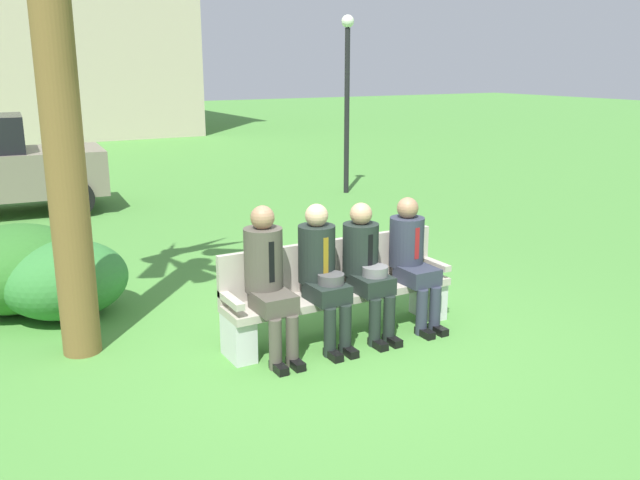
{
  "coord_description": "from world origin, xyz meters",
  "views": [
    {
      "loc": [
        -2.98,
        -5.02,
        2.52
      ],
      "look_at": [
        0.16,
        0.53,
        0.85
      ],
      "focal_mm": 38.01,
      "sensor_mm": 36.0,
      "label": 1
    }
  ],
  "objects_px": {
    "street_lamp": "(347,85)",
    "shrub_mid_lawn": "(16,268)",
    "seated_man_rightmost": "(412,255)",
    "seated_man_leftmost": "(268,275)",
    "seated_man_centerright": "(366,263)",
    "seated_man_centerleft": "(322,268)",
    "shrub_near_bench": "(65,279)",
    "park_bench": "(338,290)"
  },
  "relations": [
    {
      "from": "street_lamp",
      "to": "seated_man_centerright",
      "type": "bearing_deg",
      "value": -120.22
    },
    {
      "from": "seated_man_leftmost",
      "to": "street_lamp",
      "type": "distance_m",
      "value": 7.97
    },
    {
      "from": "park_bench",
      "to": "seated_man_leftmost",
      "type": "height_order",
      "value": "seated_man_leftmost"
    },
    {
      "from": "street_lamp",
      "to": "seated_man_rightmost",
      "type": "bearing_deg",
      "value": -116.47
    },
    {
      "from": "park_bench",
      "to": "street_lamp",
      "type": "bearing_deg",
      "value": 57.7
    },
    {
      "from": "seated_man_leftmost",
      "to": "shrub_mid_lawn",
      "type": "relative_size",
      "value": 0.92
    },
    {
      "from": "park_bench",
      "to": "seated_man_rightmost",
      "type": "height_order",
      "value": "seated_man_rightmost"
    },
    {
      "from": "seated_man_leftmost",
      "to": "seated_man_centerright",
      "type": "bearing_deg",
      "value": -0.76
    },
    {
      "from": "seated_man_centerleft",
      "to": "shrub_near_bench",
      "type": "bearing_deg",
      "value": 135.39
    },
    {
      "from": "park_bench",
      "to": "seated_man_rightmost",
      "type": "xyz_separation_m",
      "value": [
        0.76,
        -0.13,
        0.27
      ]
    },
    {
      "from": "shrub_near_bench",
      "to": "street_lamp",
      "type": "height_order",
      "value": "street_lamp"
    },
    {
      "from": "seated_man_leftmost",
      "to": "seated_man_rightmost",
      "type": "height_order",
      "value": "seated_man_leftmost"
    },
    {
      "from": "seated_man_centerright",
      "to": "street_lamp",
      "type": "relative_size",
      "value": 0.37
    },
    {
      "from": "seated_man_leftmost",
      "to": "seated_man_centerright",
      "type": "distance_m",
      "value": 1.01
    },
    {
      "from": "shrub_near_bench",
      "to": "street_lamp",
      "type": "distance_m",
      "value": 7.7
    },
    {
      "from": "seated_man_leftmost",
      "to": "shrub_mid_lawn",
      "type": "distance_m",
      "value": 2.95
    },
    {
      "from": "seated_man_rightmost",
      "to": "shrub_near_bench",
      "type": "bearing_deg",
      "value": 147.12
    },
    {
      "from": "seated_man_rightmost",
      "to": "street_lamp",
      "type": "distance_m",
      "value": 7.19
    },
    {
      "from": "shrub_mid_lawn",
      "to": "street_lamp",
      "type": "xyz_separation_m",
      "value": [
        6.48,
        3.98,
        1.64
      ]
    },
    {
      "from": "shrub_near_bench",
      "to": "shrub_mid_lawn",
      "type": "bearing_deg",
      "value": 132.96
    },
    {
      "from": "seated_man_leftmost",
      "to": "seated_man_centerright",
      "type": "relative_size",
      "value": 1.06
    },
    {
      "from": "seated_man_centerleft",
      "to": "shrub_near_bench",
      "type": "distance_m",
      "value": 2.73
    },
    {
      "from": "seated_man_rightmost",
      "to": "shrub_mid_lawn",
      "type": "height_order",
      "value": "seated_man_rightmost"
    },
    {
      "from": "seated_man_rightmost",
      "to": "seated_man_centerright",
      "type": "bearing_deg",
      "value": -179.38
    },
    {
      "from": "park_bench",
      "to": "street_lamp",
      "type": "distance_m",
      "value": 7.49
    },
    {
      "from": "seated_man_leftmost",
      "to": "shrub_mid_lawn",
      "type": "xyz_separation_m",
      "value": [
        -1.79,
        2.32,
        -0.29
      ]
    },
    {
      "from": "seated_man_centerright",
      "to": "seated_man_rightmost",
      "type": "height_order",
      "value": "same"
    },
    {
      "from": "seated_man_rightmost",
      "to": "shrub_mid_lawn",
      "type": "distance_m",
      "value": 4.08
    },
    {
      "from": "park_bench",
      "to": "seated_man_centerright",
      "type": "relative_size",
      "value": 1.81
    },
    {
      "from": "park_bench",
      "to": "seated_man_centerleft",
      "type": "height_order",
      "value": "seated_man_centerleft"
    },
    {
      "from": "seated_man_centerleft",
      "to": "shrub_mid_lawn",
      "type": "relative_size",
      "value": 0.89
    },
    {
      "from": "seated_man_centerright",
      "to": "seated_man_leftmost",
      "type": "bearing_deg",
      "value": 179.24
    },
    {
      "from": "seated_man_centerright",
      "to": "shrub_near_bench",
      "type": "distance_m",
      "value": 3.08
    },
    {
      "from": "shrub_mid_lawn",
      "to": "street_lamp",
      "type": "bearing_deg",
      "value": 31.55
    },
    {
      "from": "seated_man_leftmost",
      "to": "seated_man_centerright",
      "type": "height_order",
      "value": "seated_man_leftmost"
    },
    {
      "from": "seated_man_centerright",
      "to": "shrub_near_bench",
      "type": "relative_size",
      "value": 1.0
    },
    {
      "from": "shrub_near_bench",
      "to": "shrub_mid_lawn",
      "type": "xyz_separation_m",
      "value": [
        -0.4,
        0.43,
        0.06
      ]
    },
    {
      "from": "street_lamp",
      "to": "shrub_mid_lawn",
      "type": "bearing_deg",
      "value": -148.45
    },
    {
      "from": "seated_man_centerright",
      "to": "street_lamp",
      "type": "distance_m",
      "value": 7.44
    },
    {
      "from": "shrub_near_bench",
      "to": "seated_man_leftmost",
      "type": "bearing_deg",
      "value": -53.63
    },
    {
      "from": "seated_man_leftmost",
      "to": "seated_man_centerleft",
      "type": "bearing_deg",
      "value": -1.02
    },
    {
      "from": "park_bench",
      "to": "shrub_near_bench",
      "type": "distance_m",
      "value": 2.8
    }
  ]
}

